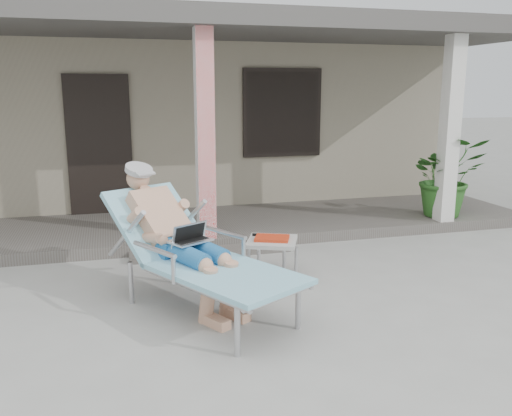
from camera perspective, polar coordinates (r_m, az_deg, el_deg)
name	(u,v)px	position (r m, az deg, el deg)	size (l,w,h in m)	color
ground	(248,312)	(5.13, -0.83, -10.88)	(60.00, 60.00, 0.00)	#9E9E99
house	(167,108)	(11.13, -9.35, 10.37)	(10.40, 5.40, 3.30)	#9E967D
porch_deck	(197,227)	(7.90, -6.26, -1.99)	(10.00, 2.00, 0.15)	#605B56
porch_overhang	(193,31)	(7.64, -6.70, 18.04)	(10.00, 2.30, 2.85)	silver
porch_step	(211,252)	(6.81, -4.72, -4.62)	(2.00, 0.30, 0.07)	#605B56
lounger	(186,217)	(5.04, -7.38, -0.99)	(1.73, 2.21, 1.41)	#B7B7BC
side_table	(272,243)	(5.89, 1.69, -3.73)	(0.68, 0.68, 0.47)	#B1B1AC
potted_palm	(446,177)	(8.59, 19.39, 3.12)	(1.07, 0.93, 1.19)	#26591E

